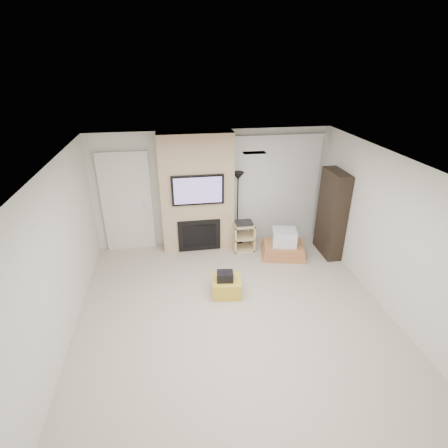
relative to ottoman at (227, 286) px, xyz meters
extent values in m
cube|color=#BEB2A1|center=(0.02, -0.76, -0.15)|extent=(5.00, 5.50, 0.00)
cube|color=white|center=(0.02, -0.76, 2.35)|extent=(5.00, 5.50, 0.00)
cube|color=silver|center=(0.02, 1.99, 1.10)|extent=(5.00, 0.00, 2.50)
cube|color=silver|center=(0.02, -3.51, 1.10)|extent=(5.00, 0.00, 2.50)
cube|color=silver|center=(-2.48, -0.76, 1.10)|extent=(0.00, 5.50, 2.50)
cube|color=silver|center=(2.52, -0.76, 1.10)|extent=(0.00, 5.50, 2.50)
cube|color=silver|center=(0.42, 0.04, 2.35)|extent=(0.35, 0.18, 0.01)
cube|color=gold|center=(0.00, 0.00, 0.00)|extent=(0.56, 0.56, 0.30)
cube|color=black|center=(-0.03, -0.04, 0.23)|extent=(0.30, 0.25, 0.16)
cube|color=tan|center=(-0.33, 1.79, 1.10)|extent=(1.50, 0.40, 2.50)
cube|color=black|center=(-0.33, 1.56, 1.25)|extent=(1.05, 0.06, 0.62)
cube|color=slate|center=(-0.33, 1.53, 1.25)|extent=(0.96, 0.00, 0.54)
cube|color=black|center=(-0.33, 1.58, 0.22)|extent=(0.90, 0.04, 0.70)
cube|color=black|center=(-0.33, 1.56, 0.22)|extent=(0.70, 0.02, 0.50)
cube|color=silver|center=(-1.78, 1.95, 0.92)|extent=(1.02, 0.08, 2.14)
cube|color=beige|center=(-1.78, 1.96, 0.87)|extent=(0.90, 0.05, 2.05)
cylinder|color=silver|center=(-1.44, 1.91, 0.85)|extent=(0.07, 0.06, 0.07)
cube|color=silver|center=(1.42, 1.93, 2.18)|extent=(1.98, 0.10, 0.08)
cube|color=white|center=(1.42, 1.94, 0.99)|extent=(1.90, 0.03, 2.29)
cylinder|color=black|center=(0.53, 1.74, -0.14)|extent=(0.25, 0.25, 0.03)
cylinder|color=black|center=(0.53, 1.74, 0.65)|extent=(0.03, 0.03, 1.56)
cone|color=black|center=(0.53, 1.74, 1.44)|extent=(0.25, 0.25, 0.16)
cube|color=beige|center=(0.42, 1.51, 0.15)|extent=(0.04, 0.38, 0.60)
cube|color=beige|center=(0.83, 1.51, 0.15)|extent=(0.04, 0.38, 0.60)
cube|color=beige|center=(0.62, 1.51, -0.14)|extent=(0.45, 0.38, 0.03)
cube|color=beige|center=(0.62, 1.51, 0.15)|extent=(0.45, 0.38, 0.03)
cube|color=beige|center=(0.62, 1.51, 0.43)|extent=(0.45, 0.38, 0.03)
cube|color=black|center=(0.62, 1.51, 0.48)|extent=(0.35, 0.25, 0.06)
cube|color=#BA7648|center=(1.39, 1.11, -0.10)|extent=(1.00, 0.84, 0.10)
cube|color=#BA7648|center=(1.39, 1.11, -0.01)|extent=(0.95, 0.79, 0.09)
cube|color=#BA7648|center=(1.39, 1.11, 0.08)|extent=(0.90, 0.74, 0.09)
cube|color=silver|center=(1.39, 1.11, 0.28)|extent=(0.56, 0.52, 0.32)
cube|color=black|center=(2.36, 1.09, 0.75)|extent=(0.30, 0.80, 1.80)
cube|color=black|center=(2.34, 1.09, 0.30)|extent=(0.26, 0.72, 0.02)
cube|color=black|center=(2.34, 1.09, 0.75)|extent=(0.26, 0.72, 0.02)
cube|color=black|center=(2.34, 1.09, 1.20)|extent=(0.26, 0.72, 0.02)
camera|label=1|loc=(-0.85, -5.01, 3.65)|focal=28.00mm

